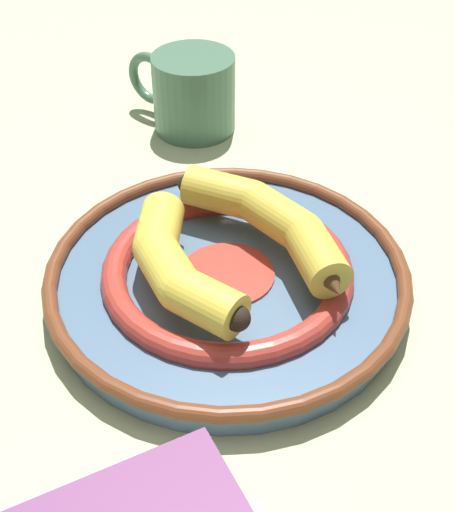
{
  "coord_description": "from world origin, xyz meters",
  "views": [
    {
      "loc": [
        0.46,
        0.04,
        0.43
      ],
      "look_at": [
        -0.0,
        0.02,
        0.04
      ],
      "focal_mm": 50.0,
      "sensor_mm": 36.0,
      "label": 1
    }
  ],
  "objects_px": {
    "banana_a": "(273,222)",
    "coffee_mug": "(192,91)",
    "decorative_bowl": "(228,276)",
    "banana_b": "(174,262)"
  },
  "relations": [
    {
      "from": "banana_a",
      "to": "coffee_mug",
      "type": "xyz_separation_m",
      "value": [
        -0.25,
        -0.09,
        -0.01
      ]
    },
    {
      "from": "decorative_bowl",
      "to": "banana_b",
      "type": "xyz_separation_m",
      "value": [
        0.03,
        -0.04,
        0.04
      ]
    },
    {
      "from": "coffee_mug",
      "to": "banana_b",
      "type": "bearing_deg",
      "value": 124.68
    },
    {
      "from": "banana_a",
      "to": "decorative_bowl",
      "type": "bearing_deg",
      "value": 85.12
    },
    {
      "from": "banana_b",
      "to": "coffee_mug",
      "type": "relative_size",
      "value": 1.26
    },
    {
      "from": "banana_b",
      "to": "decorative_bowl",
      "type": "bearing_deg",
      "value": 93.95
    },
    {
      "from": "coffee_mug",
      "to": "banana_a",
      "type": "bearing_deg",
      "value": 142.42
    },
    {
      "from": "decorative_bowl",
      "to": "banana_b",
      "type": "relative_size",
      "value": 1.9
    },
    {
      "from": "banana_a",
      "to": "coffee_mug",
      "type": "distance_m",
      "value": 0.27
    },
    {
      "from": "banana_a",
      "to": "banana_b",
      "type": "relative_size",
      "value": 1.0
    }
  ]
}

